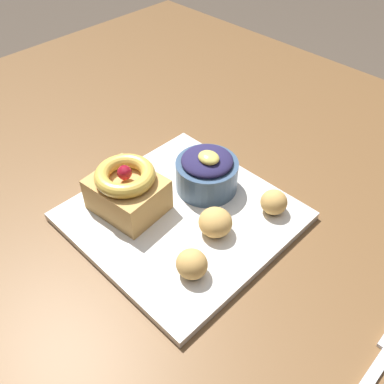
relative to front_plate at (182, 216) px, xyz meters
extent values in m
cube|color=brown|center=(0.06, 0.07, -0.03)|extent=(1.44, 1.03, 0.04)
cylinder|color=brown|center=(-0.57, 0.50, -0.39)|extent=(0.07, 0.07, 0.69)
cube|color=white|center=(0.00, 0.00, 0.00)|extent=(0.28, 0.28, 0.01)
cube|color=tan|center=(-0.06, -0.04, 0.03)|extent=(0.10, 0.09, 0.05)
torus|color=#E5BC4C|center=(-0.06, -0.04, 0.07)|extent=(0.09, 0.09, 0.02)
sphere|color=maroon|center=(-0.06, -0.04, 0.07)|extent=(0.02, 0.02, 0.02)
cylinder|color=#3D5675|center=(-0.01, 0.06, 0.03)|extent=(0.09, 0.09, 0.05)
ellipsoid|color=#28234C|center=(-0.01, 0.06, 0.06)|extent=(0.08, 0.08, 0.02)
ellipsoid|color=#EAD666|center=(-0.01, 0.06, 0.07)|extent=(0.03, 0.03, 0.01)
ellipsoid|color=tan|center=(0.09, 0.09, 0.02)|extent=(0.04, 0.04, 0.03)
ellipsoid|color=tan|center=(0.06, 0.01, 0.02)|extent=(0.05, 0.05, 0.04)
ellipsoid|color=tan|center=(0.08, -0.06, 0.02)|extent=(0.04, 0.04, 0.04)
cube|color=silver|center=(0.30, -0.03, 0.00)|extent=(0.01, 0.09, 0.00)
camera|label=1|loc=(0.30, -0.29, 0.44)|focal=39.78mm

